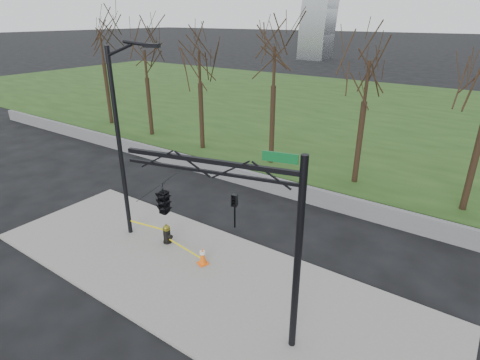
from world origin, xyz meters
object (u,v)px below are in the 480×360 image
Objects in this scene: fire_hydrant at (167,234)px; traffic_cone at (203,256)px; street_light at (122,133)px; traffic_signal_mast at (187,203)px.

fire_hydrant is 2.25m from traffic_cone.
street_light is (-3.98, 0.03, 4.23)m from traffic_cone.
traffic_cone is 4.63m from traffic_signal_mast.
street_light is (-1.76, -0.29, 4.19)m from fire_hydrant.
street_light is 1.37× the size of traffic_signal_mast.
fire_hydrant is 0.15× the size of traffic_signal_mast.
fire_hydrant is 0.11× the size of street_light.
fire_hydrant reaches higher than traffic_cone.
traffic_signal_mast is at bearing -55.95° from traffic_cone.
traffic_signal_mast reaches higher than fire_hydrant.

